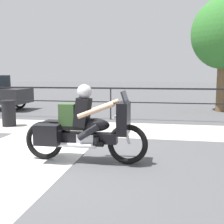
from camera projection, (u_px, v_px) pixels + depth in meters
ground_plane at (62, 160)px, 5.69m from camera, size 120.00×120.00×0.00m
sidewalk_band at (100, 129)px, 9.00m from camera, size 44.00×2.40×0.01m
crosswalk_band at (11, 160)px, 5.68m from camera, size 2.63×6.00×0.01m
fence_railing at (111, 94)px, 10.73m from camera, size 36.00×0.05×1.24m
motorcycle at (84, 128)px, 5.54m from camera, size 2.50×0.76×1.54m
trash_bin at (9, 113)px, 9.37m from camera, size 0.47×0.47×0.88m
tree_behind_sign at (224, 34)px, 12.74m from camera, size 2.93×2.93×5.20m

